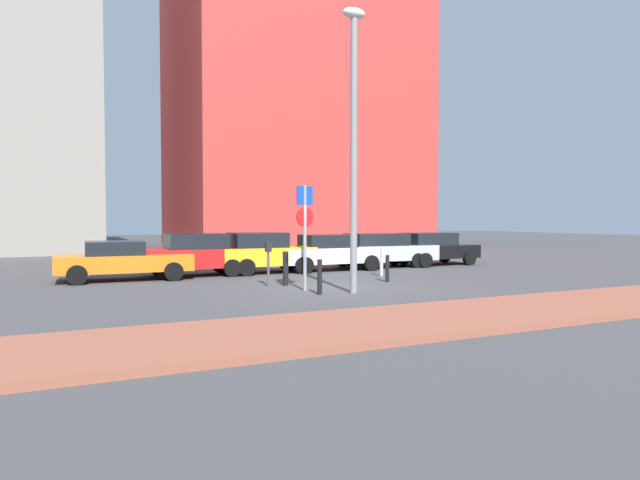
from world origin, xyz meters
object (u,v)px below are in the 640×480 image
(street_lamp, at_px, (354,129))
(traffic_bollard_near, at_px, (286,269))
(parking_sign_post, at_px, (305,224))
(traffic_bollard_far, at_px, (387,268))
(parked_car_orange, at_px, (122,260))
(parked_car_silver, at_px, (381,249))
(parked_car_white, at_px, (330,252))
(parked_car_yellow, at_px, (260,252))
(parked_car_red, at_px, (200,254))
(parked_car_black, at_px, (430,248))
(parking_meter, at_px, (268,258))
(traffic_bollard_edge, at_px, (320,277))
(traffic_bollard_mid, at_px, (381,263))

(street_lamp, xyz_separation_m, traffic_bollard_near, (-1.07, 2.49, -4.11))
(parking_sign_post, xyz_separation_m, traffic_bollard_far, (3.43, 0.86, -1.51))
(parked_car_orange, xyz_separation_m, parked_car_silver, (10.80, 0.49, 0.08))
(parked_car_white, bearing_deg, parked_car_yellow, 176.42)
(parked_car_red, relative_size, parked_car_black, 0.99)
(parked_car_silver, relative_size, parking_meter, 3.41)
(parked_car_yellow, distance_m, street_lamp, 7.72)
(traffic_bollard_edge, bearing_deg, traffic_bollard_mid, 39.63)
(traffic_bollard_near, bearing_deg, parking_sign_post, -88.53)
(parked_car_red, bearing_deg, parked_car_orange, -172.29)
(traffic_bollard_near, bearing_deg, traffic_bollard_far, -8.98)
(parked_car_orange, xyz_separation_m, traffic_bollard_far, (7.95, -4.40, -0.25))
(street_lamp, bearing_deg, traffic_bollard_edge, 172.84)
(parked_car_white, distance_m, traffic_bollard_far, 4.56)
(parked_car_red, height_order, traffic_bollard_mid, parked_car_red)
(parked_car_red, xyz_separation_m, parked_car_yellow, (2.34, -0.04, 0.00))
(parked_car_white, xyz_separation_m, traffic_bollard_edge, (-3.53, -6.37, -0.27))
(parked_car_silver, xyz_separation_m, traffic_bollard_near, (-6.31, -4.34, -0.24))
(parked_car_white, xyz_separation_m, traffic_bollard_mid, (0.71, -2.85, -0.26))
(parking_sign_post, relative_size, parking_meter, 2.26)
(parked_car_silver, distance_m, street_lamp, 9.44)
(parked_car_yellow, xyz_separation_m, parking_sign_post, (-0.60, -5.60, 1.14))
(traffic_bollard_far, bearing_deg, parking_meter, 171.77)
(parking_meter, xyz_separation_m, traffic_bollard_near, (0.57, -0.04, -0.35))
(street_lamp, distance_m, traffic_bollard_near, 4.93)
(parked_car_yellow, distance_m, parked_car_black, 8.30)
(parked_car_orange, height_order, parked_car_silver, parked_car_silver)
(parked_car_red, relative_size, parked_car_white, 1.00)
(parked_car_black, distance_m, traffic_bollard_near, 9.93)
(parked_car_yellow, height_order, parked_car_black, parked_car_yellow)
(parked_car_white, relative_size, traffic_bollard_edge, 4.37)
(traffic_bollard_mid, bearing_deg, parking_meter, -167.10)
(parked_car_silver, height_order, traffic_bollard_edge, parked_car_silver)
(traffic_bollard_mid, xyz_separation_m, traffic_bollard_edge, (-4.24, -3.52, -0.01))
(parked_car_yellow, xyz_separation_m, traffic_bollard_far, (2.83, -4.74, -0.36))
(parked_car_orange, bearing_deg, parked_car_yellow, 3.74)
(parked_car_white, height_order, parking_sign_post, parking_sign_post)
(parked_car_black, relative_size, traffic_bollard_far, 4.86)
(parking_sign_post, relative_size, traffic_bollard_near, 2.87)
(parked_car_yellow, relative_size, parked_car_black, 0.94)
(parked_car_silver, xyz_separation_m, parking_meter, (-6.88, -4.31, 0.11))
(traffic_bollard_near, distance_m, traffic_bollard_edge, 2.36)
(parking_meter, distance_m, traffic_bollard_edge, 2.51)
(parked_car_red, height_order, traffic_bollard_near, parked_car_red)
(parked_car_yellow, relative_size, parking_sign_post, 1.33)
(parked_car_red, height_order, parked_car_yellow, parked_car_yellow)
(parked_car_red, xyz_separation_m, parked_car_white, (5.29, -0.23, -0.05))
(parked_car_black, xyz_separation_m, traffic_bollard_mid, (-4.63, -3.17, -0.28))
(parked_car_yellow, distance_m, traffic_bollard_near, 4.25)
(parked_car_silver, relative_size, traffic_bollard_near, 4.32)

